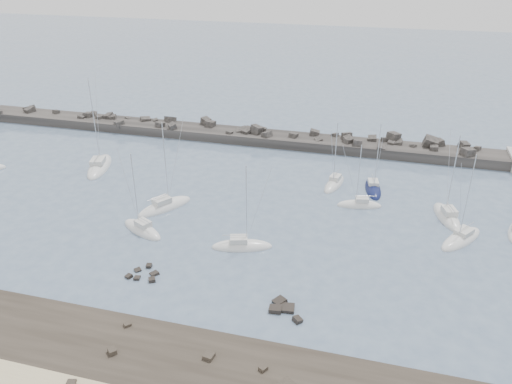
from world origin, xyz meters
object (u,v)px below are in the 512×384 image
at_px(sailboat_3, 142,230).
at_px(sailboat_4, 334,184).
at_px(sailboat_1, 100,167).
at_px(sailboat_8, 447,217).
at_px(sailboat_2, 165,207).
at_px(sailboat_5, 242,246).
at_px(sailboat_7, 359,205).
at_px(sailboat_6, 373,189).
at_px(sailboat_9, 461,239).

height_order(sailboat_3, sailboat_4, sailboat_3).
distance_m(sailboat_1, sailboat_8, 57.79).
bearing_deg(sailboat_4, sailboat_2, -148.20).
distance_m(sailboat_5, sailboat_7, 20.76).
bearing_deg(sailboat_4, sailboat_7, -54.42).
height_order(sailboat_5, sailboat_7, sailboat_5).
height_order(sailboat_1, sailboat_4, sailboat_1).
bearing_deg(sailboat_3, sailboat_2, 88.33).
bearing_deg(sailboat_1, sailboat_5, -29.93).
distance_m(sailboat_6, sailboat_8, 12.69).
xyz_separation_m(sailboat_5, sailboat_9, (27.63, 9.28, -0.01)).
distance_m(sailboat_2, sailboat_4, 27.53).
relative_size(sailboat_1, sailboat_4, 1.43).
height_order(sailboat_1, sailboat_7, sailboat_1).
height_order(sailboat_4, sailboat_7, sailboat_4).
xyz_separation_m(sailboat_1, sailboat_6, (46.93, 3.62, -0.02)).
distance_m(sailboat_7, sailboat_8, 12.43).
height_order(sailboat_1, sailboat_2, sailboat_1).
distance_m(sailboat_3, sailboat_5, 14.36).
bearing_deg(sailboat_1, sailboat_8, -3.06).
relative_size(sailboat_8, sailboat_9, 1.00).
xyz_separation_m(sailboat_3, sailboat_4, (23.60, 21.46, -0.01)).
distance_m(sailboat_5, sailboat_9, 29.15).
xyz_separation_m(sailboat_1, sailboat_8, (57.71, -3.09, 0.01)).
height_order(sailboat_6, sailboat_9, sailboat_9).
height_order(sailboat_3, sailboat_7, sailboat_3).
bearing_deg(sailboat_5, sailboat_7, 48.29).
height_order(sailboat_5, sailboat_6, sailboat_5).
distance_m(sailboat_1, sailboat_5, 36.32).
height_order(sailboat_2, sailboat_5, sailboat_2).
xyz_separation_m(sailboat_1, sailboat_4, (40.72, 3.76, -0.01)).
relative_size(sailboat_3, sailboat_8, 0.91).
relative_size(sailboat_2, sailboat_7, 1.34).
relative_size(sailboat_5, sailboat_8, 0.93).
xyz_separation_m(sailboat_2, sailboat_8, (40.38, 7.66, 0.01)).
bearing_deg(sailboat_3, sailboat_4, 42.28).
distance_m(sailboat_2, sailboat_9, 41.83).
bearing_deg(sailboat_2, sailboat_7, 16.20).
bearing_deg(sailboat_7, sailboat_3, -151.84).
distance_m(sailboat_1, sailboat_3, 24.63).
bearing_deg(sailboat_7, sailboat_8, -2.15).
height_order(sailboat_2, sailboat_6, sailboat_2).
xyz_separation_m(sailboat_3, sailboat_9, (41.99, 8.86, -0.02)).
bearing_deg(sailboat_9, sailboat_1, 171.50).
bearing_deg(sailboat_5, sailboat_3, 178.32).
relative_size(sailboat_4, sailboat_6, 0.97).
distance_m(sailboat_6, sailboat_9, 17.42).
relative_size(sailboat_1, sailboat_2, 1.18).
relative_size(sailboat_1, sailboat_3, 1.38).
distance_m(sailboat_3, sailboat_4, 31.90).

